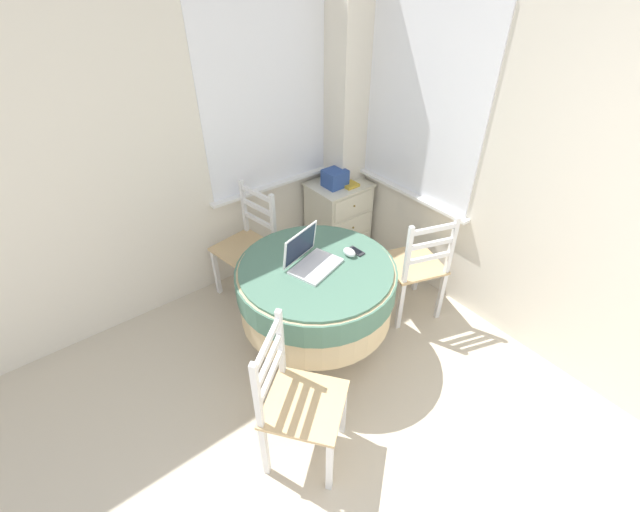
# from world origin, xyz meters

# --- Properties ---
(corner_room_shell) EXTENTS (4.28, 4.94, 2.55)m
(corner_room_shell) POSITION_xyz_m (1.17, 1.95, 1.28)
(corner_room_shell) COLOR silver
(corner_room_shell) RESTS_ON ground_plane
(round_dining_table) EXTENTS (1.07, 1.07, 0.73)m
(round_dining_table) POSITION_xyz_m (0.80, 1.96, 0.55)
(round_dining_table) COLOR #4C3D2D
(round_dining_table) RESTS_ON ground_plane
(laptop) EXTENTS (0.39, 0.34, 0.24)m
(laptop) POSITION_xyz_m (0.78, 2.00, 0.78)
(laptop) COLOR white
(laptop) RESTS_ON round_dining_table
(computer_mouse) EXTENTS (0.07, 0.10, 0.05)m
(computer_mouse) POSITION_xyz_m (1.05, 1.92, 0.76)
(computer_mouse) COLOR white
(computer_mouse) RESTS_ON round_dining_table
(cell_phone) EXTENTS (0.06, 0.12, 0.01)m
(cell_phone) POSITION_xyz_m (1.12, 1.92, 0.74)
(cell_phone) COLOR #2D2D33
(cell_phone) RESTS_ON round_dining_table
(dining_chair_near_back_window) EXTENTS (0.48, 0.47, 0.93)m
(dining_chair_near_back_window) POSITION_xyz_m (0.75, 2.81, 0.45)
(dining_chair_near_back_window) COLOR tan
(dining_chair_near_back_window) RESTS_ON ground_plane
(dining_chair_near_right_window) EXTENTS (0.52, 0.52, 0.93)m
(dining_chair_near_right_window) POSITION_xyz_m (1.62, 1.78, 0.45)
(dining_chair_near_right_window) COLOR tan
(dining_chair_near_right_window) RESTS_ON ground_plane
(dining_chair_camera_near) EXTENTS (0.57, 0.57, 0.93)m
(dining_chair_camera_near) POSITION_xyz_m (0.21, 1.37, 0.45)
(dining_chair_camera_near) COLOR tan
(dining_chair_camera_near) RESTS_ON ground_plane
(corner_cabinet) EXTENTS (0.51, 0.44, 0.69)m
(corner_cabinet) POSITION_xyz_m (1.73, 2.83, 0.35)
(corner_cabinet) COLOR silver
(corner_cabinet) RESTS_ON ground_plane
(storage_box) EXTENTS (0.19, 0.17, 0.15)m
(storage_box) POSITION_xyz_m (1.67, 2.82, 0.77)
(storage_box) COLOR #2D4C93
(storage_box) RESTS_ON corner_cabinet
(book_on_cabinet) EXTENTS (0.13, 0.22, 0.02)m
(book_on_cabinet) POSITION_xyz_m (1.78, 2.79, 0.71)
(book_on_cabinet) COLOR gold
(book_on_cabinet) RESTS_ON corner_cabinet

